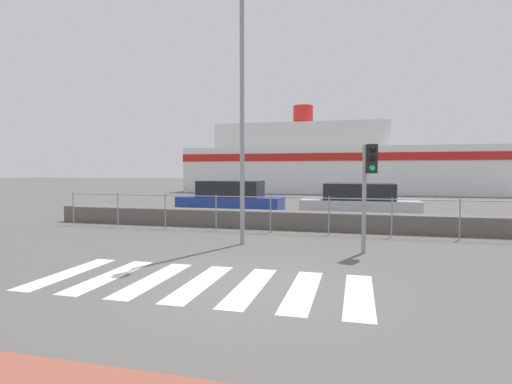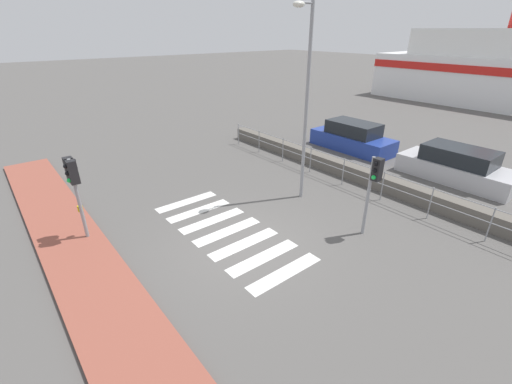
{
  "view_description": "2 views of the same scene",
  "coord_description": "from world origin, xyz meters",
  "px_view_note": "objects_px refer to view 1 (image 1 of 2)",
  "views": [
    {
      "loc": [
        1.75,
        -6.43,
        1.99
      ],
      "look_at": [
        -0.4,
        2.0,
        1.5
      ],
      "focal_mm": 28.0,
      "sensor_mm": 36.0,
      "label": 1
    },
    {
      "loc": [
        7.01,
        -5.22,
        5.9
      ],
      "look_at": [
        -0.66,
        1.0,
        1.2
      ],
      "focal_mm": 24.0,
      "sensor_mm": 36.0,
      "label": 2
    }
  ],
  "objects_px": {
    "ferry_boat": "(331,163)",
    "streetlamp": "(241,87)",
    "traffic_light_far": "(369,173)",
    "parked_car_silver": "(359,204)",
    "parked_car_blue": "(231,201)"
  },
  "relations": [
    {
      "from": "traffic_light_far",
      "to": "parked_car_blue",
      "type": "xyz_separation_m",
      "value": [
        -5.59,
        6.73,
        -1.26
      ]
    },
    {
      "from": "traffic_light_far",
      "to": "ferry_boat",
      "type": "height_order",
      "value": "ferry_boat"
    },
    {
      "from": "ferry_boat",
      "to": "parked_car_blue",
      "type": "height_order",
      "value": "ferry_boat"
    },
    {
      "from": "parked_car_blue",
      "to": "parked_car_silver",
      "type": "xyz_separation_m",
      "value": [
        5.39,
        -0.0,
        -0.03
      ]
    },
    {
      "from": "ferry_boat",
      "to": "traffic_light_far",
      "type": "bearing_deg",
      "value": -84.37
    },
    {
      "from": "streetlamp",
      "to": "traffic_light_far",
      "type": "bearing_deg",
      "value": -5.04
    },
    {
      "from": "parked_car_silver",
      "to": "traffic_light_far",
      "type": "bearing_deg",
      "value": -88.28
    },
    {
      "from": "traffic_light_far",
      "to": "ferry_boat",
      "type": "bearing_deg",
      "value": 95.63
    },
    {
      "from": "ferry_boat",
      "to": "streetlamp",
      "type": "bearing_deg",
      "value": -91.25
    },
    {
      "from": "streetlamp",
      "to": "parked_car_silver",
      "type": "distance_m",
      "value": 7.94
    },
    {
      "from": "traffic_light_far",
      "to": "streetlamp",
      "type": "xyz_separation_m",
      "value": [
        -3.23,
        0.29,
        2.22
      ]
    },
    {
      "from": "traffic_light_far",
      "to": "parked_car_blue",
      "type": "distance_m",
      "value": 8.84
    },
    {
      "from": "ferry_boat",
      "to": "parked_car_silver",
      "type": "bearing_deg",
      "value": -83.08
    },
    {
      "from": "parked_car_blue",
      "to": "streetlamp",
      "type": "bearing_deg",
      "value": -69.88
    },
    {
      "from": "parked_car_silver",
      "to": "parked_car_blue",
      "type": "bearing_deg",
      "value": 180.0
    }
  ]
}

